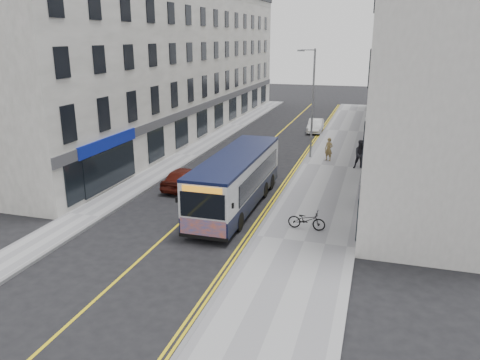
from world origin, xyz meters
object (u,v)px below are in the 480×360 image
Objects in this scene: pedestrian_far at (361,154)px; car_white at (315,126)px; streetlamp at (312,100)px; pedestrian_near at (329,149)px; car_maroon at (184,178)px; city_bus at (237,179)px; bicycle at (307,220)px.

car_white is at bearing 100.88° from pedestrian_far.
streetlamp is 3.79m from pedestrian_near.
streetlamp reaches higher than car_maroon.
pedestrian_far is (5.98, 9.38, -0.48)m from city_bus.
pedestrian_near is at bearing 4.15° from bicycle.
city_bus is 2.68× the size of car_white.
pedestrian_near is (-0.47, 13.17, 0.37)m from bicycle.
car_white is (-4.80, 12.52, -0.50)m from pedestrian_far.
pedestrian_far is at bearing -30.42° from streetlamp.
streetlamp is 5.52m from pedestrian_far.
car_maroon is (-8.12, 4.49, 0.07)m from bicycle.
streetlamp reaches higher than bicycle.
car_maroon is (-4.02, 2.30, -0.94)m from city_bus.
car_white is 20.29m from car_maroon.
streetlamp is 4.03× the size of pedestrian_far.
pedestrian_far is (1.88, 11.58, 0.53)m from bicycle.
city_bus reaches higher than pedestrian_far.
bicycle is 11.74m from pedestrian_far.
streetlamp is at bearing 178.41° from pedestrian_near.
streetlamp reaches higher than city_bus.
pedestrian_near reaches higher than car_maroon.
car_white is at bearing 86.91° from city_bus.
streetlamp is 2.14× the size of car_white.
pedestrian_far is at bearing -140.62° from car_maroon.
bicycle is at bearing -84.97° from car_white.
bicycle is at bearing 155.13° from car_maroon.
pedestrian_far is at bearing -12.14° from pedestrian_near.
city_bus is 5.68× the size of bicycle.
streetlamp is at bearing 139.49° from pedestrian_far.
city_bus reaches higher than bicycle.
city_bus is at bearing 154.31° from car_maroon.
pedestrian_near is (3.64, 10.98, -0.64)m from city_bus.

